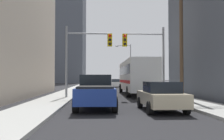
# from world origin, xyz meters

# --- Properties ---
(sidewalk_left) EXTENTS (2.60, 160.00, 0.15)m
(sidewalk_left) POSITION_xyz_m (-4.75, 50.00, 0.07)
(sidewalk_left) COLOR #9E9E99
(sidewalk_left) RESTS_ON ground
(sidewalk_right) EXTENTS (2.60, 160.00, 0.15)m
(sidewalk_right) POSITION_xyz_m (4.75, 50.00, 0.07)
(sidewalk_right) COLOR #9E9E99
(sidewalk_right) RESTS_ON ground
(city_bus) EXTENTS (2.68, 11.53, 3.40)m
(city_bus) POSITION_xyz_m (2.43, 22.76, 1.93)
(city_bus) COLOR silver
(city_bus) RESTS_ON ground
(pickup_truck_blue) EXTENTS (2.20, 5.41, 1.90)m
(pickup_truck_blue) POSITION_xyz_m (-1.60, 11.75, 0.93)
(pickup_truck_blue) COLOR navy
(pickup_truck_blue) RESTS_ON ground
(sedan_beige) EXTENTS (1.95, 4.22, 1.52)m
(sedan_beige) POSITION_xyz_m (1.80, 10.34, 0.77)
(sedan_beige) COLOR #C6B793
(sedan_beige) RESTS_ON ground
(sedan_navy) EXTENTS (1.95, 4.25, 1.52)m
(sedan_navy) POSITION_xyz_m (-1.76, 20.33, 0.77)
(sedan_navy) COLOR #141E4C
(sedan_navy) RESTS_ON ground
(sedan_red) EXTENTS (1.95, 4.25, 1.52)m
(sedan_red) POSITION_xyz_m (-1.80, 31.81, 0.77)
(sedan_red) COLOR maroon
(sedan_red) RESTS_ON ground
(sedan_white) EXTENTS (1.95, 4.20, 1.52)m
(sedan_white) POSITION_xyz_m (1.86, 43.77, 0.77)
(sedan_white) COLOR white
(sedan_white) RESTS_ON ground
(traffic_signal_near_left) EXTENTS (3.85, 0.44, 6.00)m
(traffic_signal_near_left) POSITION_xyz_m (-2.41, 18.15, 4.05)
(traffic_signal_near_left) COLOR gray
(traffic_signal_near_left) RESTS_ON ground
(traffic_signal_near_right) EXTENTS (3.55, 0.44, 6.00)m
(traffic_signal_near_right) POSITION_xyz_m (2.55, 18.15, 4.03)
(traffic_signal_near_right) COLOR gray
(traffic_signal_near_right) RESTS_ON ground
(utility_pole_right) EXTENTS (2.20, 0.28, 10.10)m
(utility_pole_right) POSITION_xyz_m (5.01, 16.46, 5.33)
(utility_pole_right) COLOR brown
(utility_pole_right) RESTS_ON ground
(street_lamp_right) EXTENTS (2.71, 0.32, 7.50)m
(street_lamp_right) POSITION_xyz_m (3.70, 39.83, 4.57)
(street_lamp_right) COLOR gray
(street_lamp_right) RESTS_ON ground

